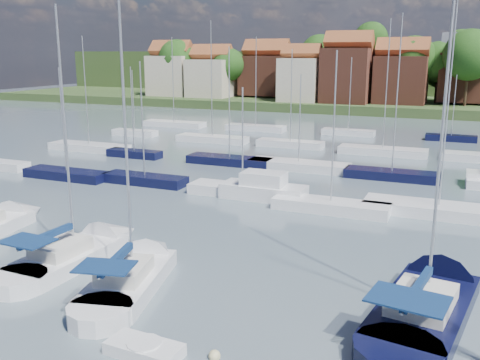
% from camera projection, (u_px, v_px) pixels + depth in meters
% --- Properties ---
extents(ground, '(260.00, 260.00, 0.00)m').
position_uv_depth(ground, '(370.00, 160.00, 59.92)').
color(ground, '#45545E').
rests_on(ground, ground).
extents(sailboat_left, '(3.41, 11.46, 15.44)m').
position_uv_depth(sailboat_left, '(85.00, 251.00, 31.46)').
color(sailboat_left, silver).
rests_on(sailboat_left, ground).
extents(sailboat_centre, '(5.57, 11.65, 15.33)m').
position_uv_depth(sailboat_centre, '(138.00, 272.00, 28.46)').
color(sailboat_centre, silver).
rests_on(sailboat_centre, ground).
extents(sailboat_navy, '(5.48, 13.79, 18.48)m').
position_uv_depth(sailboat_navy, '(433.00, 296.00, 25.66)').
color(sailboat_navy, black).
rests_on(sailboat_navy, ground).
extents(tender, '(3.14, 1.58, 0.66)m').
position_uv_depth(tender, '(144.00, 349.00, 21.23)').
color(tender, silver).
rests_on(tender, ground).
extents(buoy_c, '(0.47, 0.47, 0.47)m').
position_uv_depth(buoy_c, '(74.00, 311.00, 24.95)').
color(buoy_c, '#D85914').
rests_on(buoy_c, ground).
extents(buoy_d, '(0.48, 0.48, 0.48)m').
position_uv_depth(buoy_d, '(214.00, 358.00, 21.07)').
color(buoy_d, beige).
rests_on(buoy_d, ground).
extents(buoy_e, '(0.48, 0.48, 0.48)m').
position_uv_depth(buoy_e, '(379.00, 289.00, 27.24)').
color(buoy_e, beige).
rests_on(buoy_e, ground).
extents(marina_field, '(79.62, 41.41, 15.93)m').
position_uv_depth(marina_field, '(381.00, 166.00, 54.75)').
color(marina_field, silver).
rests_on(marina_field, ground).
extents(far_shore_town, '(212.46, 90.00, 22.27)m').
position_uv_depth(far_shore_town, '(440.00, 80.00, 141.00)').
color(far_shore_town, '#3D4E27').
rests_on(far_shore_town, ground).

